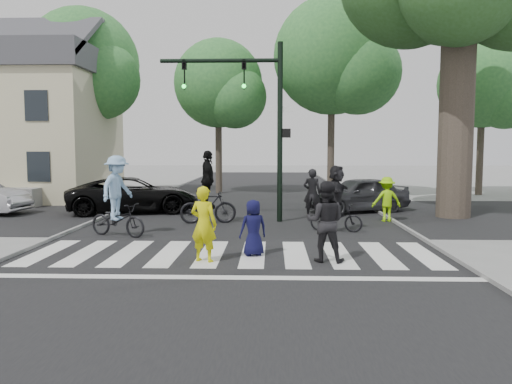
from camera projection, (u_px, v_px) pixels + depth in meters
ground at (229, 264)px, 10.85m from camera, size 120.00×120.00×0.00m
road_stem at (242, 227)px, 15.83m from camera, size 10.00×70.00×0.01m
road_cross at (247, 214)px, 18.81m from camera, size 70.00×10.00×0.01m
curb_left at (85, 225)px, 15.98m from camera, size 0.10×70.00×0.10m
curb_right at (403, 226)px, 15.66m from camera, size 0.10×70.00×0.10m
crosswalk at (231, 257)px, 11.51m from camera, size 10.00×3.85×0.01m
traffic_signal at (255, 106)px, 16.66m from camera, size 4.45×0.29×6.00m
bg_tree_1 at (87, 68)px, 25.95m from camera, size 6.09×5.80×9.80m
bg_tree_2 at (222, 87)px, 26.93m from camera, size 5.04×4.80×8.40m
bg_tree_3 at (339, 60)px, 25.30m from camera, size 6.30×6.00×10.20m
bg_tree_4 at (489, 88)px, 26.01m from camera, size 4.83×4.60×8.15m
house at (22, 122)px, 24.80m from camera, size 8.40×8.10×8.82m
pedestrian_woman at (204, 224)px, 10.95m from camera, size 0.71×0.59×1.68m
pedestrian_child at (253, 228)px, 11.57m from camera, size 0.75×0.62×1.32m
pedestrian_adult at (325, 222)px, 10.96m from camera, size 0.98×0.82×1.79m
cyclist_left at (117, 202)px, 14.08m from camera, size 1.92×1.34×2.30m
cyclist_mid at (208, 194)px, 16.50m from camera, size 1.91×1.19×2.42m
cyclist_right at (336, 202)px, 14.92m from camera, size 1.66×1.54×1.99m
car_suv at (134, 195)px, 19.30m from camera, size 5.40×3.48×1.38m
car_grey at (358, 194)px, 19.46m from camera, size 4.38×3.08×1.39m
bystander_hivis at (387, 199)px, 16.94m from camera, size 1.03×0.65×1.53m
bystander_dark at (312, 193)px, 18.08m from camera, size 0.71×0.54×1.76m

